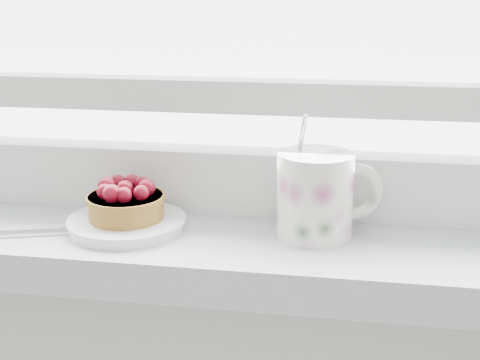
% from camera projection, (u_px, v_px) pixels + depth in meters
% --- Properties ---
extents(saucer, '(0.12, 0.12, 0.01)m').
position_uv_depth(saucer, '(127.00, 223.00, 0.70)').
color(saucer, white).
rests_on(saucer, windowsill).
extents(raspberry_tart, '(0.08, 0.08, 0.04)m').
position_uv_depth(raspberry_tart, '(126.00, 201.00, 0.69)').
color(raspberry_tart, brown).
rests_on(raspberry_tart, saucer).
extents(floral_mug, '(0.12, 0.10, 0.12)m').
position_uv_depth(floral_mug, '(318.00, 193.00, 0.67)').
color(floral_mug, white).
rests_on(floral_mug, windowsill).
extents(fork, '(0.22, 0.09, 0.00)m').
position_uv_depth(fork, '(76.00, 231.00, 0.69)').
color(fork, silver).
rests_on(fork, windowsill).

